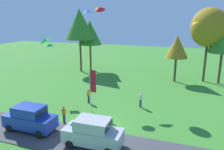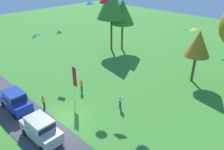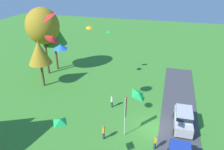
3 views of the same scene
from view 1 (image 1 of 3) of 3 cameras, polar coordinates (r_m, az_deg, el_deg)
ground_plane at (r=20.99m, az=-4.05°, el=-13.09°), size 120.00×120.00×0.00m
pavement_strip at (r=18.73m, az=-7.66°, el=-16.82°), size 36.00×4.40×0.06m
car_suv_by_flagpole at (r=20.87m, az=-20.67°, el=-10.28°), size 4.61×2.07×2.28m
car_suv_mid_row at (r=17.42m, az=-5.01°, el=-14.51°), size 4.64×2.12×2.28m
person_beside_suv at (r=21.57m, az=-12.44°, el=-10.02°), size 0.36×0.24×1.71m
person_watching_sky at (r=24.81m, az=7.48°, el=-6.42°), size 0.36×0.24×1.71m
person_on_lawn at (r=25.95m, az=-6.14°, el=-5.41°), size 0.36×0.24×1.71m
tree_left_of_center at (r=40.35m, az=-8.48°, el=12.98°), size 5.37×5.37×11.34m
tree_far_right at (r=41.41m, az=-5.79°, el=10.86°), size 4.37×4.37×9.22m
tree_far_left at (r=34.88m, az=16.58°, el=7.06°), size 3.42×3.42×7.23m
tree_center_back at (r=36.33m, az=23.97°, el=11.23°), size 5.34×5.34×11.28m
tree_right_of_center at (r=36.06m, az=27.19°, el=8.54°), size 4.29×4.29×9.05m
flag_banner at (r=22.97m, az=-5.23°, el=-2.41°), size 0.71×0.08×4.79m
kite_diamond_over_trees at (r=28.73m, az=-16.11°, el=7.61°), size 1.12×1.05×0.46m
kite_diamond_mid_center at (r=22.57m, az=-17.11°, el=8.84°), size 1.33×1.35×0.72m
kite_delta_topmost at (r=27.42m, az=20.86°, el=12.68°), size 0.99×0.96×0.56m
kite_delta_high_right at (r=27.89m, az=-6.52°, el=16.26°), size 1.61×1.59×0.56m
kite_delta_near_flag at (r=28.67m, az=-3.18°, el=17.00°), size 1.55×1.56×0.94m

